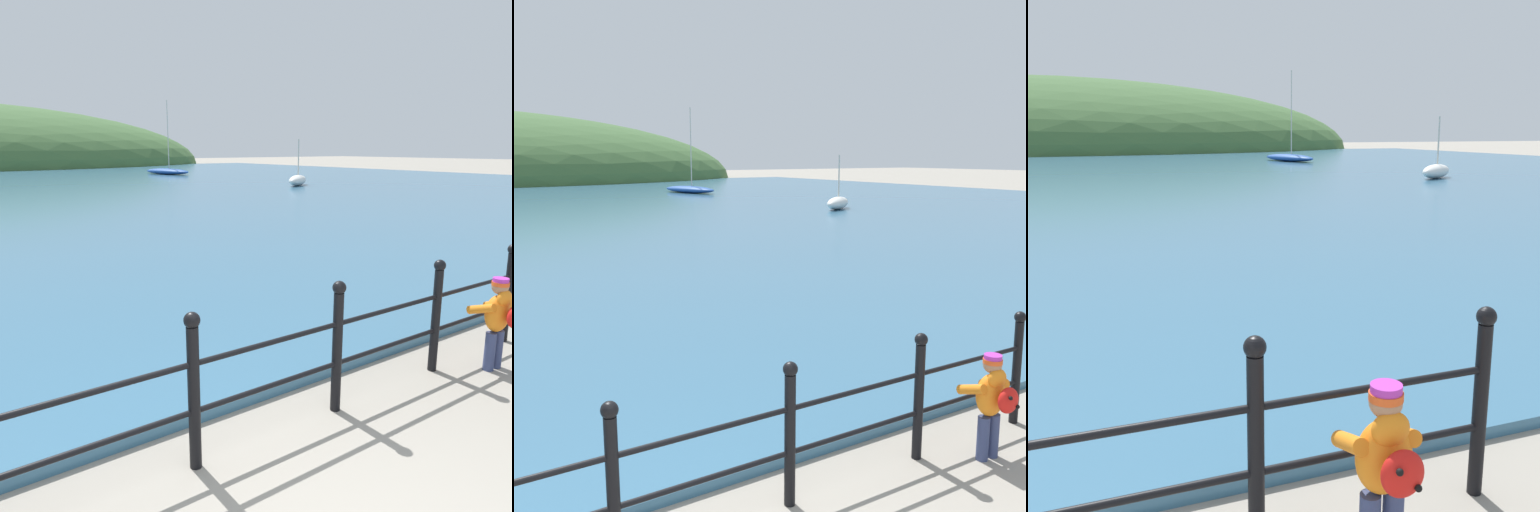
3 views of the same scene
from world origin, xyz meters
TOP-DOWN VIEW (x-y plane):
  - iron_railing at (0.58, 1.50)m, footprint 7.25×0.12m
  - child_in_coat at (3.27, 1.13)m, footprint 0.40×0.54m
  - boat_far_left at (17.01, 37.87)m, footprint 2.75×5.25m
  - boat_far_right at (17.80, 21.66)m, footprint 2.60×2.20m

SIDE VIEW (x-z plane):
  - boat_far_left at x=17.01m, z-range -2.65..3.39m
  - boat_far_right at x=17.80m, z-range -0.94..1.78m
  - child_in_coat at x=3.27m, z-range 0.10..1.11m
  - iron_railing at x=0.58m, z-range 0.04..1.25m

